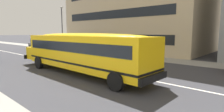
# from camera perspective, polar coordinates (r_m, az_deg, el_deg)

# --- Properties ---
(ground_plane) EXTENTS (400.00, 400.00, 0.00)m
(ground_plane) POSITION_cam_1_polar(r_m,az_deg,el_deg) (12.89, -3.50, -4.67)
(ground_plane) COLOR #38383D
(sidewalk_far) EXTENTS (120.00, 3.00, 0.01)m
(sidewalk_far) POSITION_cam_1_polar(r_m,az_deg,el_deg) (19.20, 13.41, -0.81)
(sidewalk_far) COLOR gray
(sidewalk_far) RESTS_ON ground_plane
(lane_centreline) EXTENTS (110.00, 0.16, 0.01)m
(lane_centreline) POSITION_cam_1_polar(r_m,az_deg,el_deg) (12.89, -3.50, -4.65)
(lane_centreline) COLOR silver
(lane_centreline) RESTS_ON ground_plane
(school_bus) EXTENTS (12.03, 2.97, 2.68)m
(school_bus) POSITION_cam_1_polar(r_m,az_deg,el_deg) (11.93, -9.98, 1.99)
(school_bus) COLOR yellow
(school_bus) RESTS_ON ground_plane
(parked_car_beige_by_entrance) EXTENTS (3.91, 1.89, 1.64)m
(parked_car_beige_by_entrance) POSITION_cam_1_polar(r_m,az_deg,el_deg) (23.23, -10.86, 2.76)
(parked_car_beige_by_entrance) COLOR #C1B28E
(parked_car_beige_by_entrance) RESTS_ON ground_plane
(parked_car_grey_beside_sign) EXTENTS (3.97, 2.01, 1.64)m
(parked_car_grey_beside_sign) POSITION_cam_1_polar(r_m,az_deg,el_deg) (31.82, -22.38, 3.58)
(parked_car_grey_beside_sign) COLOR gray
(parked_car_grey_beside_sign) RESTS_ON ground_plane
(street_lamp) EXTENTS (0.44, 0.44, 6.80)m
(street_lamp) POSITION_cam_1_polar(r_m,az_deg,el_deg) (29.61, -15.71, 10.33)
(street_lamp) COLOR #38383D
(street_lamp) RESTS_ON ground_plane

